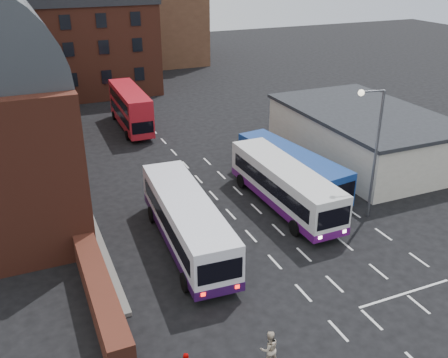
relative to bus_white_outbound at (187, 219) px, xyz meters
name	(u,v)px	position (x,y,z in m)	size (l,w,h in m)	color
ground	(296,285)	(4.17, -6.06, -1.93)	(180.00, 180.00, 0.00)	black
forecourt_wall	(101,296)	(-6.03, -4.06, -1.03)	(1.20, 10.00, 1.80)	#602B1E
cream_building	(363,134)	(19.17, 7.94, 0.22)	(10.40, 16.40, 4.25)	beige
brick_terrace	(64,51)	(-1.83, 39.94, 3.57)	(22.00, 10.00, 11.00)	brown
castle_keep	(123,22)	(10.17, 59.94, 4.07)	(22.00, 22.00, 12.00)	brown
bus_white_outbound	(187,219)	(0.00, 0.00, 0.00)	(3.52, 12.14, 3.28)	white
bus_white_inbound	(284,183)	(8.08, 2.27, -0.06)	(3.10, 11.71, 3.18)	silver
bus_blue	(291,167)	(10.17, 4.87, -0.17)	(4.05, 11.23, 3.00)	navy
bus_red_double	(130,108)	(2.29, 23.71, 0.24)	(2.76, 10.29, 4.10)	red
street_lamp	(373,143)	(12.46, -1.19, 3.50)	(1.81, 0.58, 9.01)	#51545B
pedestrian_beige	(269,348)	(0.07, -10.59, -1.06)	(0.85, 0.67, 1.76)	#C0AF99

